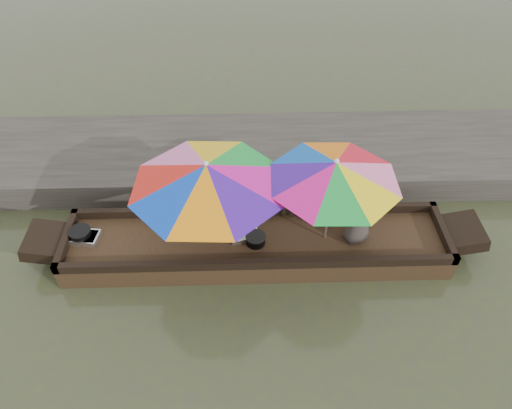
{
  "coord_description": "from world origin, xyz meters",
  "views": [
    {
      "loc": [
        -0.14,
        -4.7,
        5.67
      ],
      "look_at": [
        0.0,
        0.1,
        1.0
      ],
      "focal_mm": 32.0,
      "sensor_mm": 36.0,
      "label": 1
    }
  ],
  "objects_px": {
    "boat_hull": "(256,246)",
    "tray_scallop": "(244,234)",
    "charcoal_grill": "(256,240)",
    "umbrella_stern": "(330,202)",
    "cooking_pot": "(81,234)",
    "umbrella_bow": "(210,204)",
    "vendor": "(360,213)",
    "supply_bag": "(232,227)",
    "tray_crayfish": "(84,237)"
  },
  "relations": [
    {
      "from": "boat_hull",
      "to": "tray_scallop",
      "type": "relative_size",
      "value": 13.11
    },
    {
      "from": "charcoal_grill",
      "to": "umbrella_stern",
      "type": "distance_m",
      "value": 1.29
    },
    {
      "from": "tray_scallop",
      "to": "umbrella_stern",
      "type": "xyz_separation_m",
      "value": [
        1.26,
        -0.09,
        0.74
      ]
    },
    {
      "from": "cooking_pot",
      "to": "charcoal_grill",
      "type": "distance_m",
      "value": 2.7
    },
    {
      "from": "tray_scallop",
      "to": "umbrella_stern",
      "type": "relative_size",
      "value": 0.24
    },
    {
      "from": "charcoal_grill",
      "to": "umbrella_bow",
      "type": "xyz_separation_m",
      "value": [
        -0.65,
        0.08,
        0.71
      ]
    },
    {
      "from": "vendor",
      "to": "umbrella_stern",
      "type": "xyz_separation_m",
      "value": [
        -0.46,
        0.02,
        0.23
      ]
    },
    {
      "from": "supply_bag",
      "to": "umbrella_stern",
      "type": "height_order",
      "value": "umbrella_stern"
    },
    {
      "from": "tray_scallop",
      "to": "supply_bag",
      "type": "distance_m",
      "value": 0.21
    },
    {
      "from": "vendor",
      "to": "umbrella_stern",
      "type": "height_order",
      "value": "umbrella_stern"
    },
    {
      "from": "boat_hull",
      "to": "tray_crayfish",
      "type": "bearing_deg",
      "value": 178.49
    },
    {
      "from": "supply_bag",
      "to": "vendor",
      "type": "height_order",
      "value": "vendor"
    },
    {
      "from": "supply_bag",
      "to": "charcoal_grill",
      "type": "bearing_deg",
      "value": -30.81
    },
    {
      "from": "tray_scallop",
      "to": "vendor",
      "type": "distance_m",
      "value": 1.8
    },
    {
      "from": "umbrella_bow",
      "to": "umbrella_stern",
      "type": "height_order",
      "value": "same"
    },
    {
      "from": "boat_hull",
      "to": "umbrella_bow",
      "type": "xyz_separation_m",
      "value": [
        -0.66,
        0.0,
        0.95
      ]
    },
    {
      "from": "boat_hull",
      "to": "supply_bag",
      "type": "distance_m",
      "value": 0.5
    },
    {
      "from": "supply_bag",
      "to": "umbrella_stern",
      "type": "relative_size",
      "value": 0.15
    },
    {
      "from": "tray_crayfish",
      "to": "supply_bag",
      "type": "relative_size",
      "value": 1.61
    },
    {
      "from": "tray_crayfish",
      "to": "supply_bag",
      "type": "height_order",
      "value": "supply_bag"
    },
    {
      "from": "vendor",
      "to": "tray_scallop",
      "type": "bearing_deg",
      "value": -28.59
    },
    {
      "from": "charcoal_grill",
      "to": "umbrella_bow",
      "type": "relative_size",
      "value": 0.13
    },
    {
      "from": "charcoal_grill",
      "to": "vendor",
      "type": "height_order",
      "value": "vendor"
    },
    {
      "from": "charcoal_grill",
      "to": "vendor",
      "type": "relative_size",
      "value": 0.27
    },
    {
      "from": "cooking_pot",
      "to": "umbrella_stern",
      "type": "relative_size",
      "value": 0.18
    },
    {
      "from": "tray_crayfish",
      "to": "umbrella_bow",
      "type": "distance_m",
      "value": 2.12
    },
    {
      "from": "boat_hull",
      "to": "charcoal_grill",
      "type": "height_order",
      "value": "charcoal_grill"
    },
    {
      "from": "boat_hull",
      "to": "vendor",
      "type": "xyz_separation_m",
      "value": [
        1.53,
        -0.02,
        0.72
      ]
    },
    {
      "from": "boat_hull",
      "to": "supply_bag",
      "type": "relative_size",
      "value": 21.13
    },
    {
      "from": "boat_hull",
      "to": "tray_scallop",
      "type": "bearing_deg",
      "value": 155.16
    },
    {
      "from": "tray_crayfish",
      "to": "cooking_pot",
      "type": "bearing_deg",
      "value": 154.15
    },
    {
      "from": "tray_crayfish",
      "to": "supply_bag",
      "type": "distance_m",
      "value": 2.29
    },
    {
      "from": "tray_crayfish",
      "to": "tray_scallop",
      "type": "height_order",
      "value": "tray_crayfish"
    },
    {
      "from": "charcoal_grill",
      "to": "supply_bag",
      "type": "distance_m",
      "value": 0.42
    },
    {
      "from": "umbrella_bow",
      "to": "umbrella_stern",
      "type": "relative_size",
      "value": 1.18
    },
    {
      "from": "cooking_pot",
      "to": "tray_scallop",
      "type": "height_order",
      "value": "cooking_pot"
    },
    {
      "from": "supply_bag",
      "to": "vendor",
      "type": "bearing_deg",
      "value": -4.83
    },
    {
      "from": "boat_hull",
      "to": "tray_scallop",
      "type": "xyz_separation_m",
      "value": [
        -0.19,
        0.09,
        0.21
      ]
    },
    {
      "from": "tray_crayfish",
      "to": "tray_scallop",
      "type": "relative_size",
      "value": 1.0
    },
    {
      "from": "cooking_pot",
      "to": "umbrella_stern",
      "type": "bearing_deg",
      "value": -1.43
    },
    {
      "from": "umbrella_stern",
      "to": "cooking_pot",
      "type": "bearing_deg",
      "value": 178.57
    },
    {
      "from": "supply_bag",
      "to": "umbrella_bow",
      "type": "xyz_separation_m",
      "value": [
        -0.29,
        -0.14,
        0.65
      ]
    },
    {
      "from": "cooking_pot",
      "to": "charcoal_grill",
      "type": "xyz_separation_m",
      "value": [
        2.7,
        -0.17,
        -0.02
      ]
    },
    {
      "from": "boat_hull",
      "to": "cooking_pot",
      "type": "height_order",
      "value": "cooking_pot"
    },
    {
      "from": "tray_crayfish",
      "to": "supply_bag",
      "type": "bearing_deg",
      "value": 1.68
    },
    {
      "from": "boat_hull",
      "to": "umbrella_bow",
      "type": "bearing_deg",
      "value": 180.0
    },
    {
      "from": "vendor",
      "to": "umbrella_bow",
      "type": "bearing_deg",
      "value": -25.49
    },
    {
      "from": "cooking_pot",
      "to": "boat_hull",
      "type": "bearing_deg",
      "value": -1.99
    },
    {
      "from": "charcoal_grill",
      "to": "umbrella_stern",
      "type": "xyz_separation_m",
      "value": [
        1.08,
        0.08,
        0.71
      ]
    },
    {
      "from": "cooking_pot",
      "to": "supply_bag",
      "type": "height_order",
      "value": "supply_bag"
    }
  ]
}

